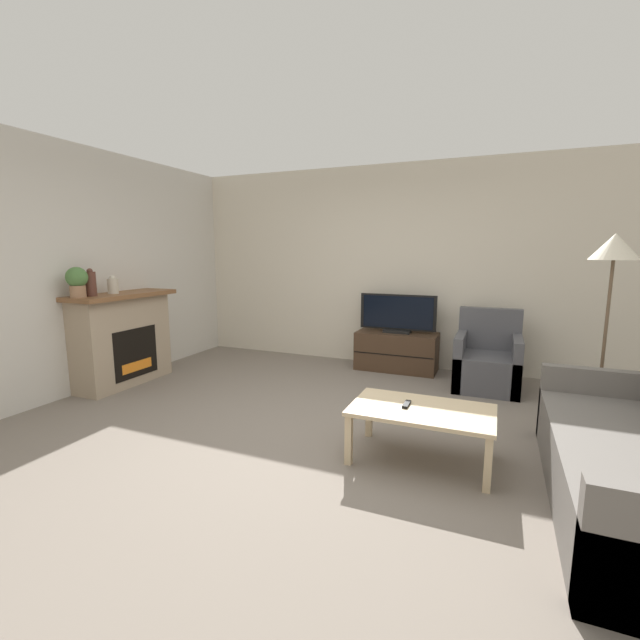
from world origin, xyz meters
The scene contains 13 objects.
ground_plane centered at (0.00, 0.00, 0.00)m, with size 24.00×24.00×0.00m, color slate.
wall_back centered at (0.00, 2.67, 1.35)m, with size 12.00×0.06×2.70m.
wall_left centered at (-2.87, 0.00, 1.35)m, with size 0.06×12.00×2.70m.
fireplace centered at (-2.64, 0.53, 0.55)m, with size 0.51×1.25×1.09m.
mantel_vase_left centered at (-2.62, 0.16, 1.22)m, with size 0.11×0.11×0.30m.
mantel_vase_centre_left centered at (-2.62, 0.44, 1.18)m, with size 0.12×0.12×0.21m.
potted_plant centered at (-2.62, 0.00, 1.26)m, with size 0.21×0.21×0.32m.
tv_stand centered at (0.21, 2.37, 0.25)m, with size 1.05×0.47×0.50m.
tv centered at (0.21, 2.37, 0.74)m, with size 0.99×0.18×0.50m.
armchair centered at (1.33, 2.05, 0.29)m, with size 0.70×0.76×0.89m.
coffee_table centered at (0.93, -0.02, 0.36)m, with size 1.04×0.61×0.41m.
remote centered at (0.81, -0.01, 0.42)m, with size 0.04×0.15×0.02m.
floor_lamp centered at (2.27, 1.16, 1.51)m, with size 0.38×0.38×1.71m.
Camera 1 is at (1.40, -3.10, 1.57)m, focal length 24.00 mm.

